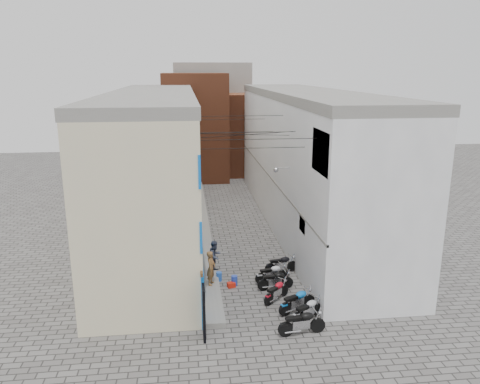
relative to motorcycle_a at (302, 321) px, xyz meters
name	(u,v)px	position (x,y,z in m)	size (l,w,h in m)	color
ground	(265,326)	(-1.37, 0.80, -0.57)	(90.00, 90.00, 0.00)	#575452
plinth	(202,225)	(-3.42, 13.80, -0.45)	(0.90, 26.00, 0.25)	gray
building_left	(155,163)	(-6.35, 13.75, 3.93)	(5.10, 27.00, 9.00)	beige
building_right	(306,159)	(3.63, 13.79, 3.93)	(5.94, 26.00, 9.00)	silver
building_far_brick_left	(195,127)	(-3.37, 28.80, 4.43)	(6.00, 6.00, 10.00)	brown
building_far_brick_right	(244,134)	(1.63, 30.80, 3.43)	(5.00, 6.00, 8.00)	brown
building_far_concrete	(212,115)	(-1.37, 34.80, 4.93)	(8.00, 5.00, 11.00)	gray
far_shopfront	(219,171)	(-1.37, 26.00, 0.63)	(2.00, 0.30, 2.40)	black
overhead_wires	(242,131)	(-1.37, 8.44, 6.55)	(5.80, 13.02, 1.32)	black
motorcycle_a	(302,321)	(0.00, 0.00, 0.00)	(0.62, 1.98, 1.15)	black
motorcycle_b	(308,309)	(0.53, 1.03, -0.05)	(0.57, 1.81, 1.05)	#ADADB2
motorcycle_c	(297,300)	(0.25, 1.81, -0.01)	(0.61, 1.93, 1.12)	blue
motorcycle_d	(277,290)	(-0.45, 2.93, -0.07)	(0.55, 1.74, 1.01)	#B80D1D
motorcycle_e	(275,279)	(-0.28, 4.06, -0.06)	(0.56, 1.78, 1.03)	black
motorcycle_f	(272,273)	(-0.31, 4.84, -0.06)	(0.56, 1.77, 1.03)	#BCBDC2
motorcycle_g	(281,263)	(0.39, 5.91, -0.05)	(0.57, 1.80, 1.04)	black
person_a	(211,268)	(-3.36, 4.46, 0.52)	(0.62, 0.40, 1.69)	brown
person_b	(215,256)	(-3.07, 5.96, 0.50)	(0.80, 0.62, 1.64)	#343A4E
water_jug_near	(234,280)	(-2.21, 4.73, -0.33)	(0.31, 0.31, 0.49)	#233EB3
water_jug_far	(219,276)	(-2.92, 5.32, -0.34)	(0.29, 0.29, 0.46)	blue
red_crate	(231,285)	(-2.38, 4.52, -0.45)	(0.38, 0.28, 0.24)	red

